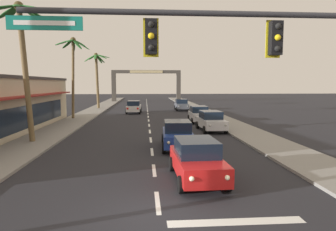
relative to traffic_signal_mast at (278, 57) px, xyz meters
name	(u,v)px	position (x,y,z in m)	size (l,w,h in m)	color
ground_plane	(159,215)	(-3.32, 0.48, -4.72)	(220.00, 220.00, 0.00)	#232328
sidewalk_right	(229,124)	(4.48, 20.48, -4.65)	(3.20, 110.00, 0.14)	gray
sidewalk_left	(66,125)	(-11.12, 20.48, -4.65)	(3.20, 110.00, 0.14)	gray
lane_markings	(153,124)	(-2.91, 21.30, -4.72)	(4.28, 89.46, 0.01)	silver
traffic_signal_mast	(278,57)	(0.00, 0.00, 0.00)	(10.74, 0.41, 6.78)	#2D2D33
sedan_lead_at_stop_bar	(197,159)	(-1.60, 3.80, -3.87)	(2.04, 4.49, 1.68)	red
sedan_third_in_queue	(177,134)	(-1.72, 10.09, -3.87)	(2.11, 4.51, 1.68)	navy
sedan_oncoming_far	(134,107)	(-5.21, 32.92, -3.87)	(2.07, 4.50, 1.68)	silver
sedan_parked_nearest_kerb	(199,114)	(1.85, 22.39, -3.87)	(2.02, 4.48, 1.68)	silver
sedan_parked_mid_kerb	(182,105)	(1.80, 36.79, -3.87)	(1.96, 4.46, 1.68)	#4C515B
sedan_parked_far_kerb	(211,121)	(1.85, 16.69, -3.87)	(2.03, 4.48, 1.68)	silver
palm_left_second	(22,40)	(-11.63, 12.35, 2.05)	(4.47, 4.54, 9.23)	brown
palm_left_third	(73,57)	(-11.63, 26.19, 2.17)	(3.88, 3.91, 9.06)	brown
palm_left_farthest	(97,70)	(-11.19, 40.02, 1.43)	(4.16, 3.92, 8.76)	brown
town_gateway_arch	(146,81)	(-3.32, 59.26, -0.20)	(15.26, 0.90, 6.97)	#423D38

